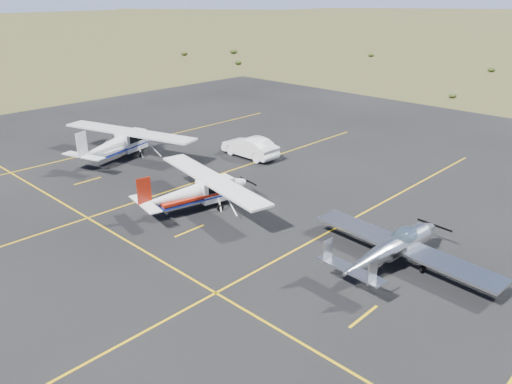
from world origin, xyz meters
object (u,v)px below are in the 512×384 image
aircraft_cessna (197,191)px  sedan (250,147)px  aircraft_low_wing (395,247)px  aircraft_plain (119,143)px

aircraft_cessna → sedan: (9.31, 4.82, -0.37)m
aircraft_low_wing → aircraft_plain: 23.38m
aircraft_low_wing → sedan: 18.04m
aircraft_cessna → aircraft_plain: size_ratio=0.90×
aircraft_cessna → sedan: 10.49m
aircraft_cessna → sedan: bearing=38.7°
aircraft_low_wing → aircraft_plain: size_ratio=0.83×
aircraft_low_wing → aircraft_plain: aircraft_plain is taller
aircraft_plain → sedan: (7.32, -6.82, -0.52)m
aircraft_cessna → aircraft_plain: 11.81m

